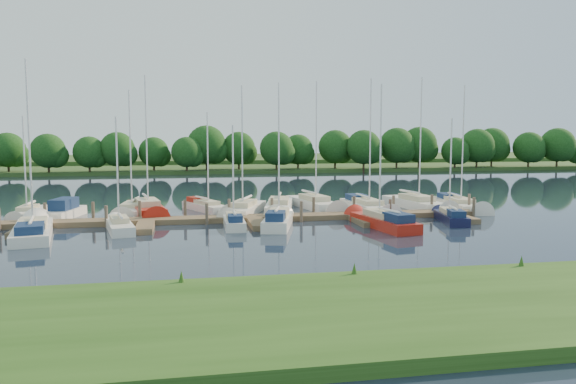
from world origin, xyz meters
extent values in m
plane|color=#17212E|center=(0.00, 0.00, 0.00)|extent=(260.00, 260.00, 0.00)
cube|color=#214513|center=(0.00, -16.00, 0.25)|extent=(90.00, 10.00, 0.50)
cube|color=brown|center=(0.00, 8.00, 0.20)|extent=(40.00, 2.00, 0.40)
cube|color=brown|center=(-16.00, 5.00, 0.20)|extent=(1.20, 4.00, 0.40)
cube|color=brown|center=(-8.00, 5.00, 0.20)|extent=(1.20, 4.00, 0.40)
cube|color=brown|center=(0.00, 5.00, 0.20)|extent=(1.20, 4.00, 0.40)
cube|color=brown|center=(8.00, 5.00, 0.20)|extent=(1.20, 4.00, 0.40)
cube|color=brown|center=(16.00, 5.00, 0.20)|extent=(1.20, 4.00, 0.40)
cylinder|color=#473D33|center=(-15.55, 9.30, 0.60)|extent=(0.24, 0.24, 2.00)
cylinder|color=#473D33|center=(-12.09, 9.30, 0.60)|extent=(0.24, 0.24, 2.00)
cylinder|color=#473D33|center=(-8.64, 9.30, 0.60)|extent=(0.24, 0.24, 2.00)
cylinder|color=#473D33|center=(-5.18, 9.30, 0.60)|extent=(0.24, 0.24, 2.00)
cylinder|color=#473D33|center=(-1.73, 9.30, 0.60)|extent=(0.24, 0.24, 2.00)
cylinder|color=#473D33|center=(1.73, 9.30, 0.60)|extent=(0.24, 0.24, 2.00)
cylinder|color=#473D33|center=(5.18, 9.30, 0.60)|extent=(0.24, 0.24, 2.00)
cylinder|color=#473D33|center=(8.64, 9.30, 0.60)|extent=(0.24, 0.24, 2.00)
cylinder|color=#473D33|center=(12.09, 9.30, 0.60)|extent=(0.24, 0.24, 2.00)
cylinder|color=#473D33|center=(15.55, 9.30, 0.60)|extent=(0.24, 0.24, 2.00)
cylinder|color=#473D33|center=(19.00, 9.30, 0.60)|extent=(0.24, 0.24, 2.00)
cylinder|color=#473D33|center=(-10.80, 6.70, 0.60)|extent=(0.24, 0.24, 2.00)
cylinder|color=#473D33|center=(-3.60, 6.70, 0.60)|extent=(0.24, 0.24, 2.00)
cylinder|color=#473D33|center=(3.60, 6.70, 0.60)|extent=(0.24, 0.24, 2.00)
cylinder|color=#473D33|center=(10.80, 6.70, 0.60)|extent=(0.24, 0.24, 2.00)
cylinder|color=#473D33|center=(18.00, 6.70, 0.60)|extent=(0.24, 0.24, 2.00)
cube|color=#2A451A|center=(0.00, 75.00, 0.30)|extent=(180.00, 30.00, 0.60)
cube|color=#355726|center=(0.00, 100.00, 0.70)|extent=(220.00, 40.00, 1.40)
cylinder|color=#38281C|center=(-32.34, 62.20, 1.12)|extent=(0.36, 0.36, 2.23)
sphere|color=#12390F|center=(-32.34, 62.20, 3.85)|extent=(5.21, 5.21, 5.21)
sphere|color=#12390F|center=(-31.22, 62.40, 3.10)|extent=(3.72, 3.72, 3.72)
cylinder|color=#38281C|center=(-26.91, 60.41, 1.12)|extent=(0.36, 0.36, 2.23)
sphere|color=#12390F|center=(-26.91, 60.41, 3.84)|extent=(5.21, 5.21, 5.21)
sphere|color=#12390F|center=(-25.79, 60.61, 3.10)|extent=(3.72, 3.72, 3.72)
cylinder|color=#38281C|center=(-21.15, 60.69, 1.01)|extent=(0.36, 0.36, 2.01)
sphere|color=#12390F|center=(-21.15, 60.69, 3.47)|extent=(4.70, 4.70, 4.70)
sphere|color=#12390F|center=(-20.15, 60.89, 2.80)|extent=(3.36, 3.36, 3.36)
cylinder|color=#38281C|center=(-15.09, 62.02, 1.28)|extent=(0.36, 0.36, 2.57)
sphere|color=#12390F|center=(-15.09, 62.02, 4.42)|extent=(5.99, 5.99, 5.99)
sphere|color=#12390F|center=(-13.81, 62.22, 3.56)|extent=(4.28, 4.28, 4.28)
cylinder|color=#38281C|center=(-11.47, 61.75, 1.44)|extent=(0.36, 0.36, 2.87)
sphere|color=#12390F|center=(-11.47, 61.75, 4.94)|extent=(6.70, 6.70, 6.70)
sphere|color=#12390F|center=(-10.04, 61.95, 3.99)|extent=(4.78, 4.78, 4.78)
cylinder|color=#38281C|center=(-5.70, 61.07, 1.26)|extent=(0.36, 0.36, 2.51)
sphere|color=#12390F|center=(-5.70, 61.07, 4.33)|extent=(5.86, 5.86, 5.86)
sphere|color=#12390F|center=(-4.44, 61.27, 3.49)|extent=(4.19, 4.19, 4.19)
cylinder|color=#38281C|center=(-0.08, 62.18, 1.34)|extent=(0.36, 0.36, 2.68)
sphere|color=#12390F|center=(-0.08, 62.18, 4.62)|extent=(6.25, 6.25, 6.25)
sphere|color=#12390F|center=(1.26, 62.38, 3.72)|extent=(4.47, 4.47, 4.47)
cylinder|color=#38281C|center=(5.98, 60.86, 1.36)|extent=(0.36, 0.36, 2.72)
sphere|color=#12390F|center=(5.98, 60.86, 4.68)|extent=(6.34, 6.34, 6.34)
sphere|color=#12390F|center=(7.34, 61.06, 3.77)|extent=(4.53, 4.53, 4.53)
cylinder|color=#38281C|center=(9.88, 60.92, 0.99)|extent=(0.36, 0.36, 1.98)
sphere|color=#12390F|center=(9.88, 60.92, 3.41)|extent=(4.62, 4.62, 4.62)
sphere|color=#12390F|center=(10.87, 61.12, 2.75)|extent=(3.30, 3.30, 3.30)
cylinder|color=#38281C|center=(16.74, 63.94, 1.05)|extent=(0.36, 0.36, 2.09)
sphere|color=#12390F|center=(16.74, 63.94, 3.60)|extent=(4.88, 4.88, 4.88)
sphere|color=#12390F|center=(17.79, 64.14, 2.91)|extent=(3.49, 3.49, 3.49)
cylinder|color=#38281C|center=(22.70, 62.27, 1.21)|extent=(0.36, 0.36, 2.42)
sphere|color=#12390F|center=(22.70, 62.27, 4.17)|extent=(5.64, 5.64, 5.64)
sphere|color=#12390F|center=(23.91, 62.47, 3.36)|extent=(4.03, 4.03, 4.03)
cylinder|color=#38281C|center=(26.31, 62.36, 1.02)|extent=(0.36, 0.36, 2.05)
sphere|color=#12390F|center=(26.31, 62.36, 3.53)|extent=(4.78, 4.78, 4.78)
sphere|color=#12390F|center=(27.33, 62.56, 2.84)|extent=(3.41, 3.41, 3.41)
cylinder|color=#38281C|center=(33.40, 61.57, 1.28)|extent=(0.36, 0.36, 2.55)
sphere|color=#12390F|center=(33.40, 61.57, 4.40)|extent=(5.96, 5.96, 5.96)
sphere|color=#12390F|center=(34.68, 61.77, 3.55)|extent=(4.26, 4.26, 4.26)
cylinder|color=#38281C|center=(38.38, 62.78, 1.09)|extent=(0.36, 0.36, 2.17)
sphere|color=#12390F|center=(38.38, 62.78, 3.74)|extent=(5.07, 5.07, 5.07)
sphere|color=#12390F|center=(39.47, 62.98, 3.02)|extent=(3.62, 3.62, 3.62)
cylinder|color=#38281C|center=(41.89, 62.78, 1.33)|extent=(0.36, 0.36, 2.66)
sphere|color=#12390F|center=(41.89, 62.78, 4.58)|extent=(6.21, 6.21, 6.21)
sphere|color=#12390F|center=(43.23, 62.98, 3.70)|extent=(4.44, 4.44, 4.44)
cylinder|color=#38281C|center=(48.07, 63.40, 1.21)|extent=(0.36, 0.36, 2.42)
sphere|color=#12390F|center=(48.07, 63.40, 4.16)|extent=(5.64, 5.64, 5.64)
sphere|color=#12390F|center=(49.28, 63.60, 3.35)|extent=(4.03, 4.03, 4.03)
cylinder|color=#38281C|center=(54.05, 63.68, 1.35)|extent=(0.36, 0.36, 2.69)
sphere|color=#12390F|center=(54.05, 63.68, 4.63)|extent=(6.28, 6.28, 6.28)
sphere|color=#12390F|center=(55.40, 63.88, 3.74)|extent=(4.48, 4.48, 4.48)
cylinder|color=#38281C|center=(58.19, 60.77, 1.23)|extent=(0.36, 0.36, 2.47)
sphere|color=#12390F|center=(58.19, 60.77, 4.25)|extent=(5.75, 5.75, 5.75)
sphere|color=#12390F|center=(59.42, 60.97, 3.42)|extent=(4.11, 4.11, 4.11)
cylinder|color=#38281C|center=(64.03, 63.16, 1.02)|extent=(0.36, 0.36, 2.04)
sphere|color=#12390F|center=(64.03, 63.16, 3.52)|extent=(4.77, 4.77, 4.77)
sphere|color=#12390F|center=(65.05, 63.36, 2.84)|extent=(3.41, 3.41, 3.41)
cylinder|color=#38281C|center=(70.69, 63.46, 1.15)|extent=(0.36, 0.36, 2.30)
sphere|color=#12390F|center=(70.69, 63.46, 3.96)|extent=(5.37, 5.37, 5.37)
cube|color=white|center=(-17.77, 13.65, 0.15)|extent=(1.75, 5.67, 0.94)
cone|color=white|center=(-17.86, 10.84, 0.15)|extent=(0.85, 1.99, 0.79)
cube|color=#B4AC8A|center=(-17.78, 13.37, 0.72)|extent=(1.26, 2.57, 0.43)
cylinder|color=silver|center=(-17.79, 13.09, 4.39)|extent=(0.12, 0.12, 7.59)
cylinder|color=silver|center=(-17.75, 14.21, 1.07)|extent=(0.18, 2.53, 0.10)
cylinder|color=white|center=(-17.75, 14.21, 1.07)|extent=(0.27, 2.25, 0.20)
cube|color=white|center=(-14.79, 12.33, 0.15)|extent=(2.78, 5.53, 1.12)
cone|color=white|center=(-15.33, 9.74, 0.15)|extent=(1.17, 1.73, 0.87)
cube|color=#15284B|center=(-14.79, 12.33, 1.07)|extent=(1.95, 3.13, 1.01)
cube|color=white|center=(-9.52, 14.41, 0.15)|extent=(2.78, 7.41, 0.95)
cone|color=white|center=(-9.90, 10.81, 0.15)|extent=(1.28, 2.63, 1.01)
cube|color=#B4AC8A|center=(-9.55, 14.05, 0.74)|extent=(1.86, 3.40, 0.43)
cylinder|color=silver|center=(-9.59, 13.69, 5.49)|extent=(0.12, 0.12, 9.77)
cylinder|color=silver|center=(-9.44, 15.13, 1.08)|extent=(0.44, 3.25, 0.10)
cylinder|color=white|center=(-9.44, 15.13, 1.08)|extent=(0.50, 2.90, 0.20)
cube|color=#A61B0F|center=(-8.37, 13.71, 0.15)|extent=(3.70, 8.25, 1.26)
cone|color=#A61B0F|center=(-7.61, 9.79, 0.15)|extent=(1.63, 2.95, 1.12)
cube|color=#B4AC8A|center=(-8.29, 13.31, 0.97)|extent=(2.32, 3.84, 0.57)
cylinder|color=silver|center=(-8.22, 12.92, 6.18)|extent=(0.12, 0.12, 10.76)
cylinder|color=silver|center=(-8.52, 14.49, 1.43)|extent=(0.78, 3.54, 0.10)
cylinder|color=white|center=(-8.52, 14.49, 1.43)|extent=(0.80, 3.17, 0.20)
cube|color=white|center=(-3.41, 14.58, 0.15)|extent=(4.06, 6.07, 0.95)
cone|color=white|center=(-2.13, 11.90, 0.15)|extent=(1.64, 2.23, 0.83)
cube|color=#B4AC8A|center=(-3.28, 14.31, 0.73)|extent=(2.28, 2.95, 0.43)
cube|color=maroon|center=(-4.12, 16.08, 0.82)|extent=(1.82, 2.11, 0.47)
cylinder|color=silver|center=(-3.15, 14.04, 4.61)|extent=(0.12, 0.12, 8.01)
cylinder|color=silver|center=(-3.66, 15.11, 1.08)|extent=(1.24, 2.45, 0.10)
cylinder|color=white|center=(-3.66, 15.11, 1.08)|extent=(1.20, 2.23, 0.20)
cube|color=white|center=(-0.18, 11.92, 0.15)|extent=(4.56, 7.63, 1.15)
cone|color=white|center=(-1.49, 8.48, 0.15)|extent=(1.88, 2.78, 1.03)
cube|color=#B4AC8A|center=(-0.31, 11.58, 0.89)|extent=(2.63, 3.65, 0.52)
cylinder|color=silver|center=(-0.44, 11.24, 5.71)|extent=(0.12, 0.12, 9.96)
cylinder|color=silver|center=(0.09, 12.61, 1.31)|extent=(1.28, 3.14, 0.10)
cylinder|color=white|center=(0.09, 12.61, 1.31)|extent=(1.24, 2.83, 0.20)
cube|color=white|center=(3.01, 13.26, 0.15)|extent=(3.72, 7.94, 1.19)
cone|color=white|center=(2.20, 9.51, 0.15)|extent=(1.62, 2.85, 1.07)
cube|color=#B4AC8A|center=(2.93, 12.88, 0.92)|extent=(2.30, 3.71, 0.54)
cylinder|color=silver|center=(2.85, 12.51, 5.93)|extent=(0.12, 0.12, 10.34)
cylinder|color=silver|center=(3.17, 14.00, 1.35)|extent=(0.83, 3.39, 0.10)
cylinder|color=white|center=(3.17, 14.00, 1.35)|extent=(0.84, 3.04, 0.20)
cube|color=white|center=(6.40, 14.91, 0.15)|extent=(3.59, 8.17, 1.20)
cone|color=white|center=(7.11, 11.03, 0.15)|extent=(1.58, 2.92, 1.11)
cube|color=#B4AC8A|center=(6.47, 14.52, 0.93)|extent=(2.27, 3.80, 0.55)
cylinder|color=silver|center=(6.54, 14.13, 6.10)|extent=(0.12, 0.12, 10.67)
cylinder|color=silver|center=(6.26, 15.69, 1.37)|extent=(0.74, 3.52, 0.10)
cylinder|color=white|center=(6.26, 15.69, 1.37)|extent=(0.76, 3.15, 0.20)
cube|color=white|center=(10.57, 11.98, 0.15)|extent=(2.56, 8.06, 1.07)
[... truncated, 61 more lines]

